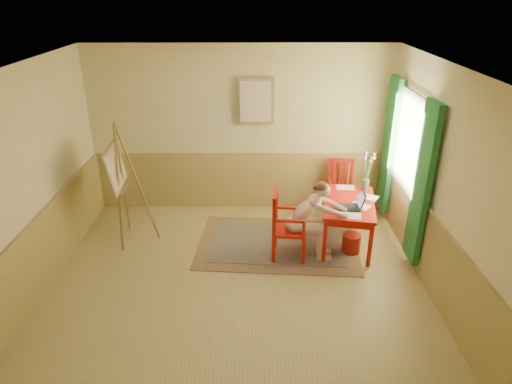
{
  "coord_description": "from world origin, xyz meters",
  "views": [
    {
      "loc": [
        0.22,
        -4.96,
        3.6
      ],
      "look_at": [
        0.25,
        0.55,
        1.05
      ],
      "focal_mm": 31.38,
      "sensor_mm": 36.0,
      "label": 1
    }
  ],
  "objects_px": {
    "table": "(349,207)",
    "easel": "(118,173)",
    "laptop": "(352,205)",
    "chair_back": "(340,189)",
    "chair_left": "(286,225)",
    "figure": "(310,217)"
  },
  "relations": [
    {
      "from": "table",
      "to": "easel",
      "type": "distance_m",
      "value": 3.42
    },
    {
      "from": "laptop",
      "to": "chair_back",
      "type": "bearing_deg",
      "value": 86.72
    },
    {
      "from": "laptop",
      "to": "easel",
      "type": "distance_m",
      "value": 3.4
    },
    {
      "from": "table",
      "to": "chair_left",
      "type": "height_order",
      "value": "chair_left"
    },
    {
      "from": "chair_left",
      "to": "figure",
      "type": "bearing_deg",
      "value": -3.89
    },
    {
      "from": "table",
      "to": "chair_back",
      "type": "distance_m",
      "value": 1.0
    },
    {
      "from": "figure",
      "to": "chair_left",
      "type": "bearing_deg",
      "value": 176.11
    },
    {
      "from": "table",
      "to": "figure",
      "type": "height_order",
      "value": "figure"
    },
    {
      "from": "chair_back",
      "to": "easel",
      "type": "relative_size",
      "value": 0.51
    },
    {
      "from": "chair_left",
      "to": "easel",
      "type": "xyz_separation_m",
      "value": [
        -2.43,
        0.47,
        0.61
      ]
    },
    {
      "from": "chair_back",
      "to": "easel",
      "type": "xyz_separation_m",
      "value": [
        -3.43,
        -0.84,
        0.64
      ]
    },
    {
      "from": "laptop",
      "to": "figure",
      "type": "bearing_deg",
      "value": -166.66
    },
    {
      "from": "table",
      "to": "laptop",
      "type": "distance_m",
      "value": 0.25
    },
    {
      "from": "figure",
      "to": "laptop",
      "type": "xyz_separation_m",
      "value": [
        0.6,
        0.14,
        0.11
      ]
    },
    {
      "from": "chair_left",
      "to": "chair_back",
      "type": "xyz_separation_m",
      "value": [
        1.0,
        1.3,
        -0.03
      ]
    },
    {
      "from": "laptop",
      "to": "easel",
      "type": "bearing_deg",
      "value": 174.09
    },
    {
      "from": "figure",
      "to": "easel",
      "type": "distance_m",
      "value": 2.84
    },
    {
      "from": "chair_left",
      "to": "figure",
      "type": "xyz_separation_m",
      "value": [
        0.33,
        -0.02,
        0.15
      ]
    },
    {
      "from": "laptop",
      "to": "table",
      "type": "bearing_deg",
      "value": 86.41
    },
    {
      "from": "table",
      "to": "easel",
      "type": "height_order",
      "value": "easel"
    },
    {
      "from": "table",
      "to": "chair_left",
      "type": "distance_m",
      "value": 1.01
    },
    {
      "from": "table",
      "to": "chair_left",
      "type": "relative_size",
      "value": 1.29
    }
  ]
}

